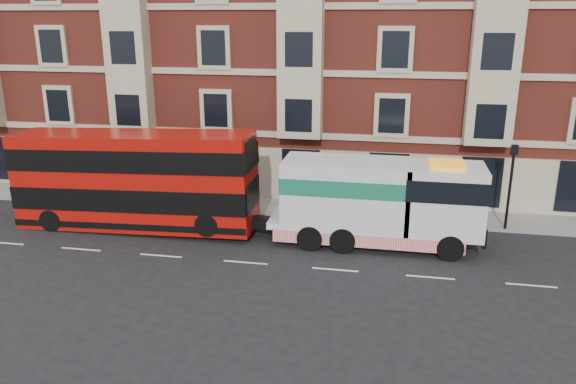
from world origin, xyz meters
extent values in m
plane|color=black|center=(0.00, 0.00, 0.00)|extent=(120.00, 120.00, 0.00)
cube|color=slate|center=(0.00, 7.50, 0.07)|extent=(90.00, 3.00, 0.15)
cube|color=maroon|center=(0.50, 15.00, 9.00)|extent=(45.00, 12.00, 18.00)
cylinder|color=black|center=(-6.00, 6.20, 2.15)|extent=(0.14, 0.14, 4.00)
cube|color=black|center=(-6.00, 6.20, 4.25)|extent=(0.35, 0.15, 0.50)
cylinder|color=black|center=(12.00, 6.20, 2.15)|extent=(0.14, 0.14, 4.00)
cube|color=black|center=(12.00, 6.20, 4.25)|extent=(0.35, 0.15, 0.50)
cube|color=#A20E09|center=(-6.57, 3.19, 2.56)|extent=(12.22, 2.73, 4.80)
cube|color=black|center=(-6.57, 3.19, 1.85)|extent=(12.26, 2.79, 1.15)
cube|color=black|center=(-6.57, 3.19, 3.82)|extent=(12.26, 2.79, 1.09)
cylinder|color=black|center=(-10.72, 1.96, 0.57)|extent=(1.13, 0.35, 1.13)
cylinder|color=black|center=(-10.72, 4.42, 0.57)|extent=(1.13, 0.35, 1.13)
cylinder|color=black|center=(-2.43, 1.96, 0.89)|extent=(1.13, 0.35, 1.13)
cylinder|color=black|center=(-2.43, 4.42, 0.89)|extent=(1.13, 0.35, 1.13)
cube|color=silver|center=(5.43, 3.19, 1.04)|extent=(9.82, 2.51, 0.33)
cube|color=silver|center=(8.59, 3.19, 2.45)|extent=(3.49, 2.73, 3.16)
cube|color=silver|center=(4.12, 3.19, 2.51)|extent=(5.89, 2.73, 3.16)
cube|color=#16634A|center=(4.12, 3.19, 3.06)|extent=(5.95, 2.77, 0.76)
cube|color=red|center=(5.21, 3.19, 0.65)|extent=(8.73, 2.79, 0.60)
cylinder|color=black|center=(8.92, 1.96, 0.60)|extent=(1.20, 0.38, 1.20)
cylinder|color=black|center=(8.92, 4.42, 0.60)|extent=(1.20, 0.38, 1.20)
cylinder|color=black|center=(4.12, 1.96, 0.60)|extent=(1.20, 0.44, 1.20)
cylinder|color=black|center=(4.12, 4.42, 0.60)|extent=(1.20, 0.44, 1.20)
cylinder|color=black|center=(2.59, 1.96, 0.60)|extent=(1.20, 0.44, 1.20)
cylinder|color=black|center=(2.59, 4.42, 0.60)|extent=(1.20, 0.44, 1.20)
imported|color=#1A1D34|center=(-14.86, 7.11, 1.03)|extent=(0.74, 0.60, 1.77)
camera|label=1|loc=(6.13, -22.11, 10.40)|focal=35.00mm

